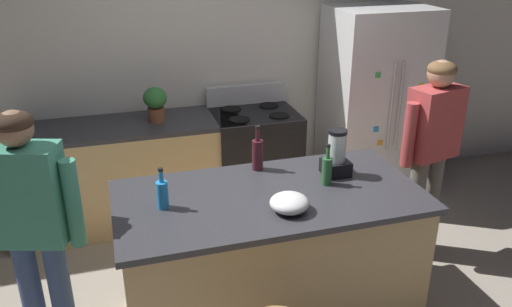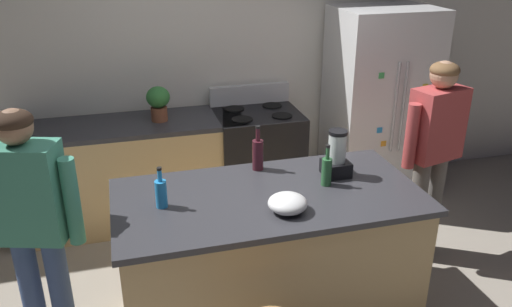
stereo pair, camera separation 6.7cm
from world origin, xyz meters
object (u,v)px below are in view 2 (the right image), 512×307
at_px(kitchen_island, 268,257).
at_px(refrigerator, 378,105).
at_px(bottle_wine, 258,154).
at_px(person_by_sink_right, 434,144).
at_px(potted_plant, 158,101).
at_px(stove_range, 257,159).
at_px(mixing_bowl, 288,203).
at_px(blender_appliance, 337,157).
at_px(bottle_soda, 161,193).
at_px(person_by_island_left, 31,214).
at_px(bottle_olive_oil, 327,171).

relative_size(kitchen_island, refrigerator, 1.05).
bearing_deg(bottle_wine, person_by_sink_right, 0.44).
distance_m(kitchen_island, potted_plant, 1.75).
height_order(person_by_sink_right, bottle_wine, person_by_sink_right).
xyz_separation_m(stove_range, mixing_bowl, (-0.31, -1.76, 0.51)).
relative_size(kitchen_island, bottle_wine, 6.06).
relative_size(blender_appliance, bottle_soda, 1.24).
bearing_deg(person_by_sink_right, mixing_bowl, -155.78).
bearing_deg(refrigerator, mixing_bowl, -130.78).
height_order(stove_range, person_by_sink_right, person_by_sink_right).
height_order(person_by_island_left, mixing_bowl, person_by_island_left).
bearing_deg(potted_plant, refrigerator, -1.40).
distance_m(person_by_island_left, bottle_wine, 1.46).
relative_size(person_by_island_left, potted_plant, 5.29).
bearing_deg(person_by_island_left, bottle_olive_oil, -1.65).
height_order(kitchen_island, stove_range, stove_range).
distance_m(blender_appliance, bottle_wine, 0.53).
xyz_separation_m(kitchen_island, bottle_wine, (0.03, 0.37, 0.58)).
bearing_deg(person_by_sink_right, kitchen_island, -164.88).
xyz_separation_m(person_by_island_left, bottle_wine, (1.42, 0.29, 0.09)).
height_order(blender_appliance, bottle_olive_oil, blender_appliance).
xyz_separation_m(person_by_island_left, bottle_soda, (0.73, -0.06, 0.07)).
xyz_separation_m(stove_range, bottle_soda, (-1.01, -1.51, 0.55)).
distance_m(refrigerator, blender_appliance, 1.71).
distance_m(stove_range, person_by_sink_right, 1.63).
height_order(kitchen_island, person_by_island_left, person_by_island_left).
bearing_deg(bottle_olive_oil, mixing_bowl, -143.31).
height_order(stove_range, mixing_bowl, stove_range).
distance_m(person_by_island_left, mixing_bowl, 1.47).
relative_size(bottle_olive_oil, mixing_bowl, 1.19).
bearing_deg(blender_appliance, kitchen_island, -164.10).
relative_size(kitchen_island, blender_appliance, 6.03).
xyz_separation_m(kitchen_island, bottle_soda, (-0.66, 0.01, 0.56)).
height_order(person_by_sink_right, bottle_soda, person_by_sink_right).
bearing_deg(blender_appliance, bottle_soda, -173.61).
distance_m(person_by_island_left, bottle_olive_oil, 1.78).
xyz_separation_m(bottle_soda, bottle_olive_oil, (1.05, 0.01, 0.01)).
xyz_separation_m(refrigerator, stove_range, (-1.19, 0.02, -0.43)).
height_order(stove_range, bottle_soda, bottle_soda).
xyz_separation_m(kitchen_island, refrigerator, (1.54, 1.50, 0.44)).
xyz_separation_m(stove_range, person_by_island_left, (-1.74, -1.45, 0.48)).
xyz_separation_m(person_by_sink_right, bottle_olive_oil, (-1.02, -0.36, 0.07)).
bearing_deg(person_by_sink_right, refrigerator, 83.42).
relative_size(potted_plant, blender_appliance, 0.94).
relative_size(person_by_island_left, person_by_sink_right, 0.99).
relative_size(kitchen_island, person_by_island_left, 1.21).
xyz_separation_m(refrigerator, bottle_wine, (-1.51, -1.13, 0.14)).
bearing_deg(refrigerator, bottle_wine, -143.15).
bearing_deg(kitchen_island, mixing_bowl, -79.29).
bearing_deg(person_by_island_left, kitchen_island, -3.19).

